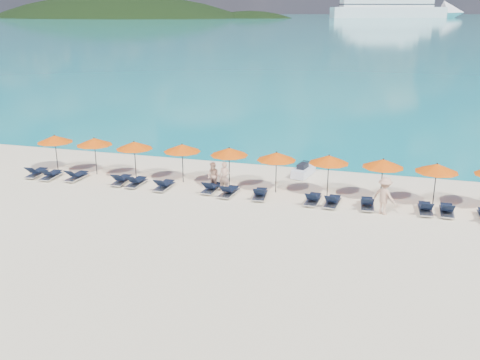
# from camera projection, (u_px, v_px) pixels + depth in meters

# --- Properties ---
(ground) EXTENTS (1400.00, 1400.00, 0.00)m
(ground) POSITION_uv_depth(u_px,v_px,m) (222.00, 224.00, 24.64)
(ground) COLOR beige
(sea) EXTENTS (1600.00, 1300.00, 0.01)m
(sea) POSITION_uv_depth(u_px,v_px,m) (395.00, 17.00, 628.41)
(sea) COLOR #1FA9B2
(sea) RESTS_ON ground
(headland_main) EXTENTS (374.00, 242.00, 126.50)m
(headland_main) POSITION_uv_depth(u_px,v_px,m) (118.00, 53.00, 609.54)
(headland_main) COLOR black
(headland_main) RESTS_ON ground
(headland_small) EXTENTS (162.00, 126.00, 85.50)m
(headland_small) POSITION_uv_depth(u_px,v_px,m) (250.00, 51.00, 587.27)
(headland_small) COLOR black
(headland_small) RESTS_ON ground
(cruise_ship) EXTENTS (149.00, 75.54, 41.84)m
(cruise_ship) POSITION_uv_depth(u_px,v_px,m) (400.00, 8.00, 588.78)
(cruise_ship) COLOR silver
(cruise_ship) RESTS_ON ground
(jetski) EXTENTS (1.19, 2.25, 0.76)m
(jetski) POSITION_uv_depth(u_px,v_px,m) (303.00, 171.00, 31.67)
(jetski) COLOR white
(jetski) RESTS_ON ground
(beachgoer_a) EXTENTS (0.64, 0.44, 1.68)m
(beachgoer_a) POSITION_uv_depth(u_px,v_px,m) (224.00, 177.00, 28.67)
(beachgoer_a) COLOR tan
(beachgoer_a) RESTS_ON ground
(beachgoer_b) EXTENTS (0.85, 0.66, 1.53)m
(beachgoer_b) POSITION_uv_depth(u_px,v_px,m) (213.00, 176.00, 29.11)
(beachgoer_b) COLOR tan
(beachgoer_b) RESTS_ON ground
(beachgoer_c) EXTENTS (1.31, 1.09, 1.85)m
(beachgoer_c) POSITION_uv_depth(u_px,v_px,m) (384.00, 196.00, 25.55)
(beachgoer_c) COLOR tan
(beachgoer_c) RESTS_ON ground
(umbrella_0) EXTENTS (2.10, 2.10, 2.28)m
(umbrella_0) POSITION_uv_depth(u_px,v_px,m) (55.00, 139.00, 32.05)
(umbrella_0) COLOR black
(umbrella_0) RESTS_ON ground
(umbrella_1) EXTENTS (2.10, 2.10, 2.28)m
(umbrella_1) POSITION_uv_depth(u_px,v_px,m) (94.00, 142.00, 31.40)
(umbrella_1) COLOR black
(umbrella_1) RESTS_ON ground
(umbrella_2) EXTENTS (2.10, 2.10, 2.28)m
(umbrella_2) POSITION_uv_depth(u_px,v_px,m) (134.00, 145.00, 30.55)
(umbrella_2) COLOR black
(umbrella_2) RESTS_ON ground
(umbrella_3) EXTENTS (2.10, 2.10, 2.28)m
(umbrella_3) POSITION_uv_depth(u_px,v_px,m) (182.00, 148.00, 29.96)
(umbrella_3) COLOR black
(umbrella_3) RESTS_ON ground
(umbrella_4) EXTENTS (2.10, 2.10, 2.28)m
(umbrella_4) POSITION_uv_depth(u_px,v_px,m) (229.00, 152.00, 29.19)
(umbrella_4) COLOR black
(umbrella_4) RESTS_ON ground
(umbrella_5) EXTENTS (2.10, 2.10, 2.28)m
(umbrella_5) POSITION_uv_depth(u_px,v_px,m) (276.00, 156.00, 28.27)
(umbrella_5) COLOR black
(umbrella_5) RESTS_ON ground
(umbrella_6) EXTENTS (2.10, 2.10, 2.28)m
(umbrella_6) POSITION_uv_depth(u_px,v_px,m) (329.00, 159.00, 27.70)
(umbrella_6) COLOR black
(umbrella_6) RESTS_ON ground
(umbrella_7) EXTENTS (2.10, 2.10, 2.28)m
(umbrella_7) POSITION_uv_depth(u_px,v_px,m) (383.00, 163.00, 26.99)
(umbrella_7) COLOR black
(umbrella_7) RESTS_ON ground
(umbrella_8) EXTENTS (2.10, 2.10, 2.28)m
(umbrella_8) POSITION_uv_depth(u_px,v_px,m) (437.00, 168.00, 26.20)
(umbrella_8) COLOR black
(umbrella_8) RESTS_ON ground
(lounger_0) EXTENTS (0.75, 1.74, 0.66)m
(lounger_0) POSITION_uv_depth(u_px,v_px,m) (37.00, 172.00, 31.56)
(lounger_0) COLOR silver
(lounger_0) RESTS_ON ground
(lounger_1) EXTENTS (0.73, 1.74, 0.66)m
(lounger_1) POSITION_uv_depth(u_px,v_px,m) (51.00, 175.00, 31.14)
(lounger_1) COLOR silver
(lounger_1) RESTS_ON ground
(lounger_2) EXTENTS (0.71, 1.73, 0.66)m
(lounger_2) POSITION_uv_depth(u_px,v_px,m) (77.00, 176.00, 30.91)
(lounger_2) COLOR silver
(lounger_2) RESTS_ON ground
(lounger_3) EXTENTS (0.71, 1.73, 0.66)m
(lounger_3) POSITION_uv_depth(u_px,v_px,m) (121.00, 180.00, 30.22)
(lounger_3) COLOR silver
(lounger_3) RESTS_ON ground
(lounger_4) EXTENTS (0.63, 1.70, 0.66)m
(lounger_4) POSITION_uv_depth(u_px,v_px,m) (136.00, 182.00, 29.87)
(lounger_4) COLOR silver
(lounger_4) RESTS_ON ground
(lounger_5) EXTENTS (0.68, 1.72, 0.66)m
(lounger_5) POSITION_uv_depth(u_px,v_px,m) (164.00, 185.00, 29.30)
(lounger_5) COLOR silver
(lounger_5) RESTS_ON ground
(lounger_6) EXTENTS (0.72, 1.73, 0.66)m
(lounger_6) POSITION_uv_depth(u_px,v_px,m) (211.00, 188.00, 28.89)
(lounger_6) COLOR silver
(lounger_6) RESTS_ON ground
(lounger_7) EXTENTS (0.77, 1.75, 0.66)m
(lounger_7) POSITION_uv_depth(u_px,v_px,m) (229.00, 191.00, 28.30)
(lounger_7) COLOR silver
(lounger_7) RESTS_ON ground
(lounger_8) EXTENTS (0.79, 1.75, 0.66)m
(lounger_8) POSITION_uv_depth(u_px,v_px,m) (260.00, 194.00, 27.92)
(lounger_8) COLOR silver
(lounger_8) RESTS_ON ground
(lounger_9) EXTENTS (0.70, 1.73, 0.66)m
(lounger_9) POSITION_uv_depth(u_px,v_px,m) (313.00, 199.00, 27.17)
(lounger_9) COLOR silver
(lounger_9) RESTS_ON ground
(lounger_10) EXTENTS (0.75, 1.74, 0.66)m
(lounger_10) POSITION_uv_depth(u_px,v_px,m) (332.00, 201.00, 26.85)
(lounger_10) COLOR silver
(lounger_10) RESTS_ON ground
(lounger_11) EXTENTS (0.76, 1.75, 0.66)m
(lounger_11) POSITION_uv_depth(u_px,v_px,m) (367.00, 204.00, 26.52)
(lounger_11) COLOR silver
(lounger_11) RESTS_ON ground
(lounger_12) EXTENTS (0.70, 1.73, 0.66)m
(lounger_12) POSITION_uv_depth(u_px,v_px,m) (425.00, 208.00, 25.89)
(lounger_12) COLOR silver
(lounger_12) RESTS_ON ground
(lounger_13) EXTENTS (0.64, 1.71, 0.66)m
(lounger_13) POSITION_uv_depth(u_px,v_px,m) (447.00, 210.00, 25.68)
(lounger_13) COLOR silver
(lounger_13) RESTS_ON ground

